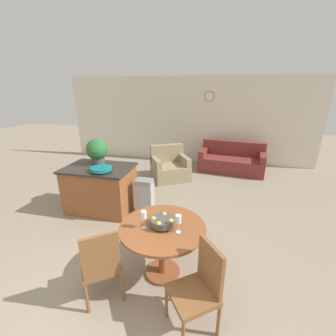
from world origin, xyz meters
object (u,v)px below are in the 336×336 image
wine_glass_right (178,220)px  trash_bin (145,196)px  wine_glass_left (144,215)px  dining_chair_near_right (200,285)px  couch (231,161)px  kitchen_island (101,188)px  teal_bowl (101,169)px  dining_chair_near_left (101,263)px  dining_table (163,237)px  potted_plant (97,150)px  fruit_bowl (162,221)px  armchair (170,168)px

wine_glass_right → trash_bin: wine_glass_right is taller
wine_glass_left → trash_bin: 1.69m
dining_chair_near_right → couch: size_ratio=0.49×
kitchen_island → couch: (2.62, 2.93, -0.16)m
wine_glass_left → teal_bowl: size_ratio=0.59×
dining_chair_near_left → wine_glass_left: wine_glass_left is taller
dining_table → dining_chair_near_left: bearing=-137.5°
dining_table → potted_plant: potted_plant is taller
wine_glass_left → kitchen_island: (-1.42, 1.46, -0.44)m
teal_bowl → fruit_bowl: bearing=-39.0°
fruit_bowl → teal_bowl: (-1.44, 1.17, 0.15)m
dining_table → trash_bin: dining_table is taller
potted_plant → couch: bearing=45.0°
dining_chair_near_right → fruit_bowl: 0.82m
potted_plant → armchair: bearing=57.9°
wine_glass_right → wine_glass_left: bearing=-179.6°
wine_glass_right → couch: wine_glass_right is taller
couch → dining_chair_near_left: bearing=-100.4°
dining_chair_near_left → trash_bin: dining_chair_near_left is taller
wine_glass_right → armchair: bearing=104.4°
dining_chair_near_right → wine_glass_right: (-0.31, 0.49, 0.39)m
kitchen_island → teal_bowl: (0.18, -0.21, 0.50)m
dining_table → fruit_bowl: (-0.00, -0.00, 0.23)m
dining_chair_near_left → trash_bin: bearing=58.2°
potted_plant → trash_bin: size_ratio=0.72×
wine_glass_left → armchair: size_ratio=0.19×
dining_chair_near_right → wine_glass_left: 0.96m
wine_glass_left → couch: bearing=74.7°
trash_bin → dining_chair_near_left: bearing=-85.2°
wine_glass_left → potted_plant: (-1.52, 1.66, 0.27)m
dining_chair_near_right → potted_plant: bearing=9.8°
kitchen_island → trash_bin: kitchen_island is taller
dining_chair_near_right → trash_bin: size_ratio=1.35×
trash_bin → couch: (1.72, 2.87, -0.06)m
dining_chair_near_left → wine_glass_right: wine_glass_right is taller
fruit_bowl → kitchen_island: 2.16m
dining_chair_near_right → kitchen_island: size_ratio=0.73×
fruit_bowl → couch: fruit_bowl is taller
teal_bowl → trash_bin: bearing=20.6°
kitchen_island → armchair: (0.97, 1.92, -0.16)m
teal_bowl → potted_plant: 0.55m
fruit_bowl → wine_glass_left: size_ratio=1.32×
fruit_bowl → wine_glass_right: 0.24m
wine_glass_left → wine_glass_right: (0.42, 0.00, 0.00)m
trash_bin → couch: 3.35m
wine_glass_right → trash_bin: bearing=121.9°
fruit_bowl → wine_glass_right: bearing=-19.6°
wine_glass_left → teal_bowl: teal_bowl is taller
dining_chair_near_right → potted_plant: size_ratio=1.87×
wine_glass_right → teal_bowl: bearing=143.1°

